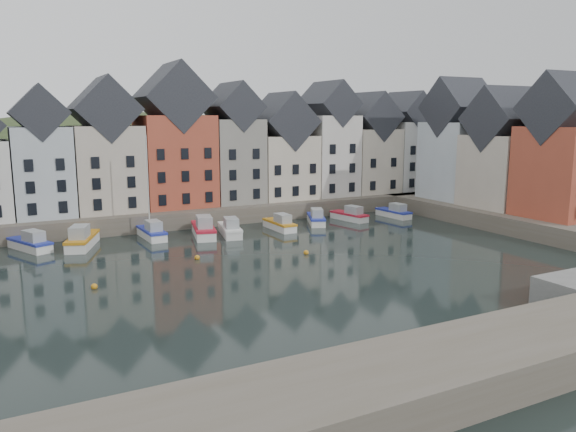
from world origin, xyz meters
TOP-DOWN VIEW (x-y plane):
  - ground at (0.00, 0.00)m, footprint 260.00×260.00m
  - far_quay at (0.00, 30.00)m, footprint 90.00×16.00m
  - right_quay at (37.00, 3.00)m, footprint 14.00×54.00m
  - near_wall at (-10.00, -22.00)m, footprint 50.00×6.00m
  - hillside at (0.02, 56.00)m, footprint 153.60×70.40m
  - far_terrace at (3.21, 28.00)m, footprint 72.37×8.16m
  - right_terrace at (36.00, 8.07)m, footprint 8.30×24.25m
  - mooring_buoys at (-4.00, 5.33)m, footprint 20.50×5.50m
  - boat_b at (-17.54, 19.14)m, footprint 4.10×6.16m
  - boat_c at (-12.83, 18.05)m, footprint 4.37×7.11m
  - boat_d at (-5.45, 18.98)m, footprint 2.07×6.02m
  - boat_e at (-0.09, 17.38)m, footprint 3.68×7.24m
  - boat_f at (2.71, 16.47)m, footprint 3.15×6.37m
  - boat_g at (9.12, 16.77)m, footprint 1.83×5.72m
  - boat_h at (14.74, 17.95)m, footprint 4.01×6.02m
  - boat_i at (19.79, 17.99)m, footprint 2.71×5.79m
  - boat_j at (26.26, 17.17)m, footprint 2.05×5.59m

SIDE VIEW (x-z plane):
  - hillside at x=0.02m, z-range -49.96..14.04m
  - ground at x=0.00m, z-range 0.00..0.00m
  - mooring_buoys at x=-4.00m, z-range -0.10..0.40m
  - boat_j at x=26.26m, z-range -0.43..1.68m
  - boat_i at x=19.79m, z-range -0.43..1.71m
  - boat_g at x=9.12m, z-range -0.44..1.75m
  - boat_h at x=14.74m, z-range -0.45..1.77m
  - boat_b at x=-17.54m, z-range -0.46..1.82m
  - boat_f at x=2.71m, z-range -0.47..1.87m
  - boat_d at x=-5.45m, z-range -4.95..6.43m
  - boat_c at x=-12.83m, z-range -0.53..2.08m
  - boat_e at x=-0.09m, z-range -0.54..2.12m
  - far_quay at x=0.00m, z-range 0.00..2.00m
  - right_quay at x=37.00m, z-range 0.00..2.00m
  - near_wall at x=-10.00m, z-range 0.00..2.00m
  - far_terrace at x=3.21m, z-range -0.01..17.76m
  - right_terrace at x=36.00m, z-range 0.73..17.10m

